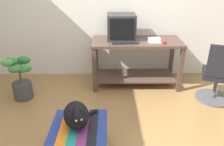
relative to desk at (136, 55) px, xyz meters
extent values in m
cube|color=silver|center=(-0.34, 0.45, 0.78)|extent=(8.00, 0.10, 2.60)
cube|color=#4C382D|center=(-0.66, -0.27, -0.16)|extent=(0.06, 0.06, 0.73)
cube|color=#4C382D|center=(0.66, -0.27, -0.16)|extent=(0.06, 0.06, 0.73)
cube|color=#4C382D|center=(0.66, 0.27, -0.16)|extent=(0.06, 0.06, 0.73)
cube|color=#4C382D|center=(-0.66, 0.27, -0.16)|extent=(0.06, 0.06, 0.73)
cube|color=#4C382D|center=(0.00, 0.00, -0.38)|extent=(1.29, 0.53, 0.02)
cube|color=#4C382D|center=(0.00, 0.00, 0.22)|extent=(1.41, 0.62, 0.04)
cube|color=#28282B|center=(-0.24, 0.09, 0.25)|extent=(0.31, 0.27, 0.02)
cube|color=#28282B|center=(-0.24, 0.09, 0.44)|extent=(0.44, 0.38, 0.39)
cube|color=black|center=(-0.24, -0.10, 0.45)|extent=(0.36, 0.01, 0.30)
cube|color=black|center=(-0.20, -0.14, 0.26)|extent=(0.41, 0.18, 0.02)
cube|color=white|center=(0.27, -0.05, 0.26)|extent=(0.20, 0.25, 0.04)
cube|color=#4C4238|center=(-0.73, -1.59, -0.35)|extent=(0.53, 0.53, 0.34)
cube|color=navy|center=(-0.97, -1.59, -0.17)|extent=(0.09, 0.57, 0.02)
cube|color=orange|center=(-0.87, -1.59, -0.17)|extent=(0.09, 0.57, 0.02)
cube|color=#1E897A|center=(-0.78, -1.59, -0.17)|extent=(0.09, 0.57, 0.02)
cube|color=#7A2D6B|center=(-0.69, -1.59, -0.17)|extent=(0.09, 0.57, 0.02)
cube|color=black|center=(-0.60, -1.59, -0.17)|extent=(0.09, 0.57, 0.02)
cube|color=navy|center=(-0.50, -1.59, -0.17)|extent=(0.09, 0.57, 0.02)
ellipsoid|color=black|center=(-0.76, -1.57, -0.04)|extent=(0.34, 0.41, 0.24)
sphere|color=black|center=(-0.72, -1.70, 0.02)|extent=(0.14, 0.14, 0.14)
cylinder|color=black|center=(-0.68, -1.45, -0.14)|extent=(0.24, 0.21, 0.04)
cone|color=black|center=(-0.75, -1.71, 0.10)|extent=(0.05, 0.05, 0.06)
cone|color=black|center=(-0.68, -1.69, 0.10)|extent=(0.05, 0.05, 0.06)
sphere|color=#C6D151|center=(-0.73, -1.76, 0.03)|extent=(0.02, 0.02, 0.02)
sphere|color=#C6D151|center=(-0.68, -1.75, 0.03)|extent=(0.02, 0.02, 0.02)
cylinder|color=#3D3D42|center=(-1.74, -0.45, -0.39)|extent=(0.28, 0.28, 0.26)
cylinder|color=brown|center=(-1.74, -0.45, -0.18)|extent=(0.03, 0.03, 0.16)
ellipsoid|color=#38843D|center=(-1.64, -0.47, -0.02)|extent=(0.19, 0.09, 0.13)
ellipsoid|color=#2D7033|center=(-1.67, -0.38, 0.07)|extent=(0.20, 0.10, 0.12)
ellipsoid|color=#4C8E42|center=(-1.75, -0.35, 0.03)|extent=(0.22, 0.12, 0.09)
ellipsoid|color=#38843D|center=(-1.84, -0.43, 0.06)|extent=(0.21, 0.11, 0.13)
ellipsoid|color=#4C8E42|center=(-1.85, -0.53, 0.09)|extent=(0.17, 0.11, 0.11)
ellipsoid|color=#2D7033|center=(-1.74, -0.56, 0.00)|extent=(0.18, 0.16, 0.10)
ellipsoid|color=#2D7033|center=(-1.68, -0.52, -0.03)|extent=(0.17, 0.09, 0.08)
cylinder|color=#4C4C51|center=(1.13, -0.50, -0.51)|extent=(0.52, 0.52, 0.03)
cylinder|color=#4C4C51|center=(1.13, -0.50, -0.32)|extent=(0.05, 0.05, 0.34)
cube|color=black|center=(1.13, -0.50, -0.11)|extent=(0.54, 0.54, 0.08)
cube|color=black|center=(1.07, -0.68, 0.15)|extent=(0.37, 0.19, 0.44)
cube|color=#A31E1E|center=(0.37, -0.16, 0.26)|extent=(0.09, 0.11, 0.04)
cylinder|color=#2351B2|center=(0.43, -0.03, 0.25)|extent=(0.02, 0.14, 0.01)
camera|label=1|loc=(-0.42, -3.37, 1.25)|focal=35.57mm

